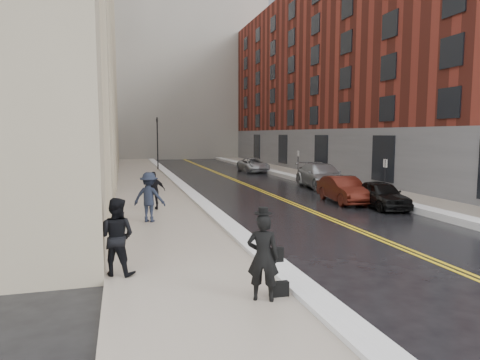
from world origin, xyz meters
TOP-DOWN VIEW (x-y plane):
  - ground at (0.00, 0.00)m, footprint 160.00×160.00m
  - sidewalk_left at (-4.50, 16.00)m, footprint 4.00×64.00m
  - sidewalk_right at (9.00, 16.00)m, footprint 3.00×64.00m
  - lane_stripe_a at (2.38, 16.00)m, footprint 0.12×64.00m
  - lane_stripe_b at (2.62, 16.00)m, footprint 0.12×64.00m
  - snow_ridge_left at (-2.20, 16.00)m, footprint 0.70×60.80m
  - snow_ridge_right at (7.15, 16.00)m, footprint 0.85×60.80m
  - building_right at (17.50, 23.00)m, footprint 14.00×50.00m
  - tower_far_right at (14.00, 66.00)m, footprint 22.00×18.00m
  - traffic_signal at (-2.60, 30.00)m, footprint 0.18×0.15m
  - parking_sign_near at (7.90, 8.00)m, footprint 0.06×0.35m
  - parking_sign_far at (7.90, 20.00)m, footprint 0.06×0.35m
  - car_black at (6.16, 5.71)m, footprint 2.00×4.02m
  - car_maroon at (5.20, 7.66)m, footprint 1.76×4.27m
  - car_silver_near at (6.80, 13.49)m, footprint 2.83×5.82m
  - car_silver_far at (6.01, 26.25)m, footprint 2.20×4.73m
  - pedestrian_main at (-3.26, -4.18)m, footprint 0.79×0.67m
  - pedestrian_a at (-6.20, -1.67)m, footprint 1.15×1.05m
  - pedestrian_b at (-5.01, 4.63)m, footprint 1.45×1.17m
  - pedestrian_c at (-4.63, 7.34)m, footprint 1.08×0.59m

SIDE VIEW (x-z plane):
  - ground at x=0.00m, z-range 0.00..0.00m
  - lane_stripe_a at x=2.38m, z-range 0.00..0.01m
  - lane_stripe_b at x=2.62m, z-range 0.00..0.01m
  - sidewalk_left at x=-4.50m, z-range 0.00..0.15m
  - sidewalk_right at x=9.00m, z-range 0.00..0.15m
  - snow_ridge_left at x=-2.20m, z-range 0.00..0.26m
  - snow_ridge_right at x=7.15m, z-range 0.00..0.30m
  - car_silver_far at x=6.01m, z-range 0.00..1.31m
  - car_black at x=6.16m, z-range 0.00..1.32m
  - car_maroon at x=5.20m, z-range 0.00..1.37m
  - car_silver_near at x=6.80m, z-range 0.00..1.63m
  - pedestrian_c at x=-4.63m, z-range 0.15..1.90m
  - pedestrian_main at x=-3.26m, z-range 0.15..1.99m
  - pedestrian_a at x=-6.20m, z-range 0.15..2.07m
  - pedestrian_b at x=-5.01m, z-range 0.15..2.11m
  - parking_sign_near at x=7.90m, z-range 0.24..2.47m
  - parking_sign_far at x=7.90m, z-range 0.24..2.47m
  - traffic_signal at x=-2.60m, z-range 0.48..5.68m
  - building_right at x=17.50m, z-range 0.00..18.00m
  - tower_far_right at x=14.00m, z-range 0.00..44.00m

